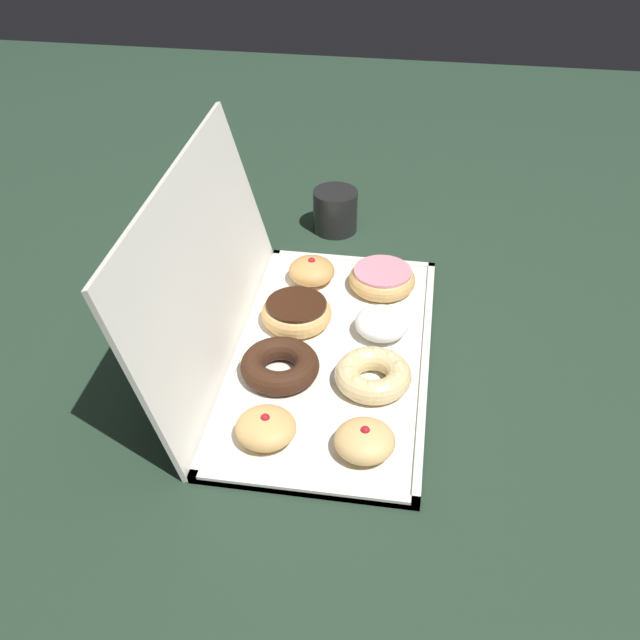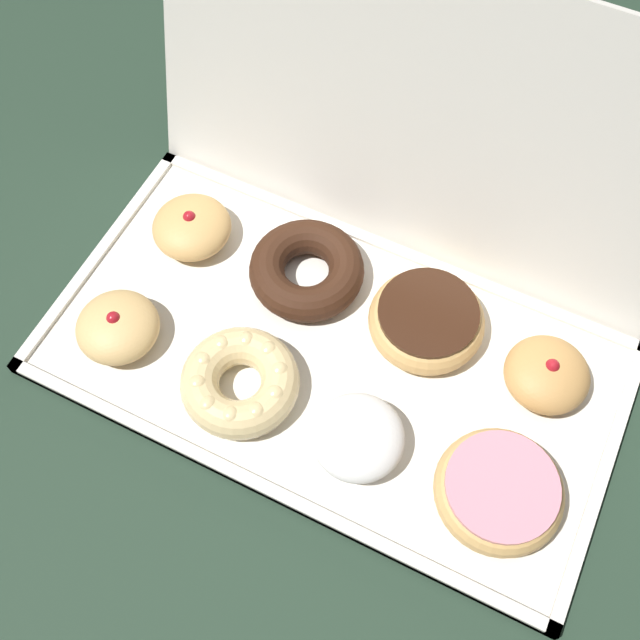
{
  "view_description": "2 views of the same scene",
  "coord_description": "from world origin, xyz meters",
  "px_view_note": "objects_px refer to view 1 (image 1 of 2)",
  "views": [
    {
      "loc": [
        -0.93,
        -0.12,
        0.78
      ],
      "look_at": [
        0.05,
        0.03,
        0.04
      ],
      "focal_mm": 42.5,
      "sensor_mm": 36.0,
      "label": 1
    },
    {
      "loc": [
        0.13,
        -0.3,
        0.7
      ],
      "look_at": [
        -0.02,
        0.02,
        0.03
      ],
      "focal_mm": 42.39,
      "sensor_mm": 36.0,
      "label": 2
    }
  ],
  "objects_px": {
    "powdered_filled_donut_2": "(382,323)",
    "chocolate_frosted_donut_6": "(296,312)",
    "jelly_filled_donut_0": "(365,441)",
    "pink_frosted_donut_3": "(382,279)",
    "donut_box": "(332,356)",
    "chocolate_cake_ring_donut_5": "(280,365)",
    "cruller_donut_1": "(373,374)",
    "coffee_mug": "(335,209)",
    "jelly_filled_donut_7": "(312,271)",
    "jelly_filled_donut_4": "(266,428)"
  },
  "relations": [
    {
      "from": "powdered_filled_donut_2",
      "to": "jelly_filled_donut_4",
      "type": "height_order",
      "value": "same"
    },
    {
      "from": "jelly_filled_donut_4",
      "to": "coffee_mug",
      "type": "distance_m",
      "value": 0.61
    },
    {
      "from": "jelly_filled_donut_7",
      "to": "coffee_mug",
      "type": "xyz_separation_m",
      "value": [
        0.21,
        -0.01,
        0.01
      ]
    },
    {
      "from": "jelly_filled_donut_4",
      "to": "chocolate_cake_ring_donut_5",
      "type": "bearing_deg",
      "value": 2.84
    },
    {
      "from": "cruller_donut_1",
      "to": "chocolate_frosted_donut_6",
      "type": "distance_m",
      "value": 0.2
    },
    {
      "from": "jelly_filled_donut_7",
      "to": "cruller_donut_1",
      "type": "bearing_deg",
      "value": -152.64
    },
    {
      "from": "pink_frosted_donut_3",
      "to": "jelly_filled_donut_4",
      "type": "xyz_separation_m",
      "value": [
        -0.4,
        0.13,
        0.0
      ]
    },
    {
      "from": "pink_frosted_donut_3",
      "to": "jelly_filled_donut_7",
      "type": "bearing_deg",
      "value": 88.74
    },
    {
      "from": "jelly_filled_donut_0",
      "to": "pink_frosted_donut_3",
      "type": "bearing_deg",
      "value": 1.58
    },
    {
      "from": "powdered_filled_donut_2",
      "to": "pink_frosted_donut_3",
      "type": "distance_m",
      "value": 0.14
    },
    {
      "from": "jelly_filled_donut_0",
      "to": "jelly_filled_donut_7",
      "type": "height_order",
      "value": "jelly_filled_donut_7"
    },
    {
      "from": "cruller_donut_1",
      "to": "pink_frosted_donut_3",
      "type": "relative_size",
      "value": 0.98
    },
    {
      "from": "coffee_mug",
      "to": "chocolate_frosted_donut_6",
      "type": "bearing_deg",
      "value": 176.77
    },
    {
      "from": "coffee_mug",
      "to": "cruller_donut_1",
      "type": "bearing_deg",
      "value": -165.53
    },
    {
      "from": "jelly_filled_donut_4",
      "to": "donut_box",
      "type": "bearing_deg",
      "value": -18.27
    },
    {
      "from": "coffee_mug",
      "to": "jelly_filled_donut_7",
      "type": "bearing_deg",
      "value": 176.16
    },
    {
      "from": "chocolate_cake_ring_donut_5",
      "to": "coffee_mug",
      "type": "distance_m",
      "value": 0.48
    },
    {
      "from": "pink_frosted_donut_3",
      "to": "coffee_mug",
      "type": "relative_size",
      "value": 1.08
    },
    {
      "from": "donut_box",
      "to": "coffee_mug",
      "type": "xyz_separation_m",
      "value": [
        0.41,
        0.05,
        0.04
      ]
    },
    {
      "from": "cruller_donut_1",
      "to": "jelly_filled_donut_7",
      "type": "bearing_deg",
      "value": 27.36
    },
    {
      "from": "jelly_filled_donut_0",
      "to": "chocolate_frosted_donut_6",
      "type": "height_order",
      "value": "jelly_filled_donut_0"
    },
    {
      "from": "donut_box",
      "to": "powdered_filled_donut_2",
      "type": "relative_size",
      "value": 6.52
    },
    {
      "from": "pink_frosted_donut_3",
      "to": "jelly_filled_donut_7",
      "type": "relative_size",
      "value": 1.42
    },
    {
      "from": "powdered_filled_donut_2",
      "to": "pink_frosted_donut_3",
      "type": "relative_size",
      "value": 0.74
    },
    {
      "from": "chocolate_frosted_donut_6",
      "to": "donut_box",
      "type": "bearing_deg",
      "value": -135.5
    },
    {
      "from": "chocolate_cake_ring_donut_5",
      "to": "cruller_donut_1",
      "type": "bearing_deg",
      "value": -90.3
    },
    {
      "from": "pink_frosted_donut_3",
      "to": "jelly_filled_donut_4",
      "type": "relative_size",
      "value": 1.38
    },
    {
      "from": "donut_box",
      "to": "jelly_filled_donut_7",
      "type": "bearing_deg",
      "value": 18.32
    },
    {
      "from": "donut_box",
      "to": "chocolate_cake_ring_donut_5",
      "type": "distance_m",
      "value": 0.1
    },
    {
      "from": "chocolate_frosted_donut_6",
      "to": "jelly_filled_donut_7",
      "type": "bearing_deg",
      "value": -2.21
    },
    {
      "from": "powdered_filled_donut_2",
      "to": "jelly_filled_donut_4",
      "type": "relative_size",
      "value": 1.03
    },
    {
      "from": "cruller_donut_1",
      "to": "chocolate_cake_ring_donut_5",
      "type": "height_order",
      "value": "cruller_donut_1"
    },
    {
      "from": "pink_frosted_donut_3",
      "to": "chocolate_frosted_donut_6",
      "type": "bearing_deg",
      "value": 133.28
    },
    {
      "from": "donut_box",
      "to": "jelly_filled_donut_4",
      "type": "xyz_separation_m",
      "value": [
        -0.2,
        0.07,
        0.02
      ]
    },
    {
      "from": "chocolate_cake_ring_donut_5",
      "to": "chocolate_frosted_donut_6",
      "type": "height_order",
      "value": "chocolate_frosted_donut_6"
    },
    {
      "from": "jelly_filled_donut_4",
      "to": "chocolate_cake_ring_donut_5",
      "type": "height_order",
      "value": "jelly_filled_donut_4"
    },
    {
      "from": "chocolate_cake_ring_donut_5",
      "to": "donut_box",
      "type": "bearing_deg",
      "value": -48.71
    },
    {
      "from": "pink_frosted_donut_3",
      "to": "chocolate_frosted_donut_6",
      "type": "height_order",
      "value": "chocolate_frosted_donut_6"
    },
    {
      "from": "donut_box",
      "to": "pink_frosted_donut_3",
      "type": "distance_m",
      "value": 0.21
    },
    {
      "from": "jelly_filled_donut_0",
      "to": "jelly_filled_donut_7",
      "type": "distance_m",
      "value": 0.43
    },
    {
      "from": "jelly_filled_donut_4",
      "to": "chocolate_frosted_donut_6",
      "type": "xyz_separation_m",
      "value": [
        0.27,
        0.01,
        0.0
      ]
    },
    {
      "from": "jelly_filled_donut_0",
      "to": "jelly_filled_donut_7",
      "type": "bearing_deg",
      "value": 18.99
    },
    {
      "from": "powdered_filled_donut_2",
      "to": "chocolate_cake_ring_donut_5",
      "type": "height_order",
      "value": "powdered_filled_donut_2"
    },
    {
      "from": "cruller_donut_1",
      "to": "coffee_mug",
      "type": "height_order",
      "value": "coffee_mug"
    },
    {
      "from": "chocolate_frosted_donut_6",
      "to": "coffee_mug",
      "type": "height_order",
      "value": "coffee_mug"
    },
    {
      "from": "cruller_donut_1",
      "to": "coffee_mug",
      "type": "relative_size",
      "value": 1.07
    },
    {
      "from": "powdered_filled_donut_2",
      "to": "chocolate_cake_ring_donut_5",
      "type": "distance_m",
      "value": 0.19
    },
    {
      "from": "powdered_filled_donut_2",
      "to": "coffee_mug",
      "type": "relative_size",
      "value": 0.8
    },
    {
      "from": "cruller_donut_1",
      "to": "chocolate_cake_ring_donut_5",
      "type": "relative_size",
      "value": 0.96
    },
    {
      "from": "powdered_filled_donut_2",
      "to": "chocolate_frosted_donut_6",
      "type": "height_order",
      "value": "powdered_filled_donut_2"
    }
  ]
}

